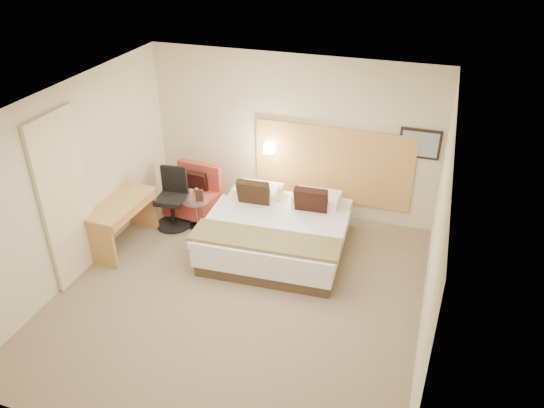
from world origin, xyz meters
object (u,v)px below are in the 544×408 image
(bed, at_px, (277,231))
(desk, at_px, (122,212))
(desk_chair, at_px, (173,203))
(lounge_chair, at_px, (194,196))
(side_table, at_px, (197,212))

(bed, distance_m, desk, 2.38)
(desk_chair, bearing_deg, lounge_chair, 69.81)
(desk, relative_size, desk_chair, 1.27)
(bed, height_order, desk_chair, bed)
(desk_chair, bearing_deg, side_table, 3.68)
(desk, bearing_deg, desk_chair, 61.64)
(desk, bearing_deg, lounge_chair, 64.48)
(side_table, relative_size, desk_chair, 0.57)
(side_table, xyz_separation_m, desk_chair, (-0.41, -0.03, 0.12))
(bed, height_order, desk, bed)
(bed, bearing_deg, side_table, 172.69)
(lounge_chair, distance_m, desk, 1.41)
(lounge_chair, distance_m, side_table, 0.49)
(bed, relative_size, desk_chair, 2.19)
(side_table, bearing_deg, desk, -135.59)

